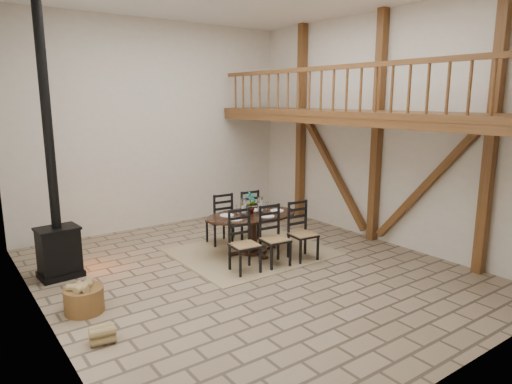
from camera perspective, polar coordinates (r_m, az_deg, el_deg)
ground at (r=8.61m, az=-0.64°, el=-9.90°), size 8.00×8.00×0.00m
room_shell at (r=8.75m, az=5.80°, el=10.62°), size 7.02×8.02×5.01m
rug at (r=9.60m, az=-0.47°, el=-7.52°), size 3.00×2.50×0.02m
dining_table at (r=9.37m, az=-0.10°, el=-5.23°), size 2.11×2.35×1.28m
wood_stove at (r=8.77m, az=-23.73°, el=-2.88°), size 0.75×0.60×5.00m
log_basket at (r=7.49m, az=-20.70°, el=-12.39°), size 0.58×0.58×0.48m
log_stack at (r=6.59m, az=-18.65°, el=-16.57°), size 0.36×0.28×0.23m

